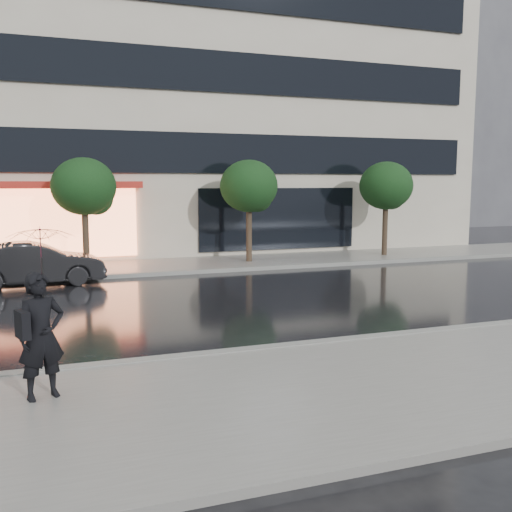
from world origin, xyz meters
name	(u,v)px	position (x,y,z in m)	size (l,w,h in m)	color
ground	(268,338)	(0.00, 0.00, 0.00)	(120.00, 120.00, 0.00)	black
sidewalk_near	(345,389)	(0.00, -3.25, 0.06)	(60.00, 4.50, 0.12)	slate
sidewalk_far	(171,266)	(0.00, 10.25, 0.06)	(60.00, 3.50, 0.12)	slate
curb_near	(287,348)	(0.00, -1.00, 0.07)	(60.00, 0.25, 0.14)	gray
curb_far	(181,272)	(0.00, 8.50, 0.07)	(60.00, 0.25, 0.14)	gray
office_building	(136,59)	(0.00, 17.97, 9.00)	(30.00, 12.76, 18.00)	beige
bg_building_right	(449,121)	(26.00, 28.00, 8.00)	(12.00, 12.00, 16.00)	#4C4C54
tree_mid_west	(86,189)	(-2.94, 10.03, 2.92)	(2.20, 2.20, 3.99)	#33261C
tree_mid_east	(250,188)	(3.06, 10.03, 2.92)	(2.20, 2.20, 3.99)	#33261C
tree_far_east	(387,188)	(9.06, 10.03, 2.92)	(2.20, 2.20, 3.99)	#33261C
parked_car	(35,264)	(-4.62, 7.88, 0.67)	(1.42, 4.06, 1.34)	black
pedestrian_with_umbrella	(41,291)	(-4.23, -2.25, 1.65)	(1.15, 1.16, 2.43)	black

